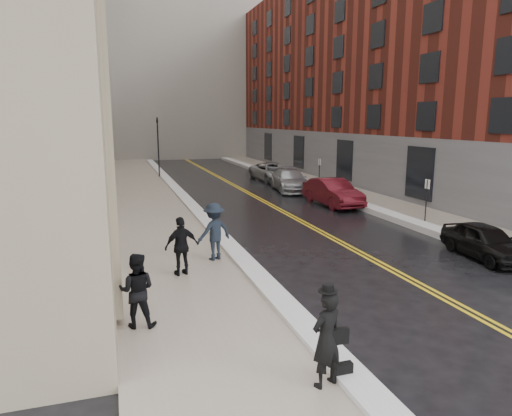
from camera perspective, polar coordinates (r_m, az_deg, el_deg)
ground at (r=12.97m, az=13.86°, el=-12.19°), size 160.00×160.00×0.00m
sidewalk_left at (r=26.65m, az=-13.09°, el=0.01°), size 4.00×64.00×0.15m
sidewalk_right at (r=30.70m, az=12.89°, el=1.45°), size 3.00×64.00×0.15m
lane_stripe_a at (r=28.00m, az=1.08°, el=0.67°), size 0.12×64.00×0.01m
lane_stripe_b at (r=28.07m, az=1.55°, el=0.70°), size 0.12×64.00×0.01m
snow_ridge_left at (r=26.90m, az=-8.21°, el=0.40°), size 0.70×60.80×0.26m
snow_ridge_right at (r=29.81m, az=9.82°, el=1.43°), size 0.85×60.80×0.30m
building_right at (r=41.00m, az=19.06°, el=16.00°), size 14.00×50.00×18.00m
tower_far_right at (r=80.60m, az=-2.56°, el=23.18°), size 22.00×18.00×44.00m
traffic_signal at (r=40.34m, az=-12.14°, el=8.02°), size 0.18×0.15×5.20m
parking_sign_near at (r=23.34m, az=20.54°, el=1.25°), size 0.06×0.35×2.23m
parking_sign_far at (r=33.52m, az=7.92°, el=4.62°), size 0.06×0.35×2.23m
car_black at (r=18.76m, az=26.69°, el=-3.72°), size 1.93×3.93×1.29m
car_maroon at (r=27.34m, az=9.56°, el=1.96°), size 1.91×4.93×1.60m
car_silver_near at (r=32.65m, az=4.25°, el=3.49°), size 2.84×5.54×1.54m
car_silver_far at (r=37.87m, az=2.07°, el=4.53°), size 2.88×5.57×1.50m
pedestrian_main at (r=8.80m, az=8.79°, el=-15.88°), size 0.79×0.65×1.86m
pedestrian_a at (r=11.34m, az=-14.69°, el=-9.91°), size 1.02×0.88×1.81m
pedestrian_b at (r=16.11m, az=-5.26°, el=-2.94°), size 1.49×1.17×2.03m
pedestrian_c at (r=14.68m, az=-9.28°, el=-4.71°), size 1.18×0.71×1.89m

